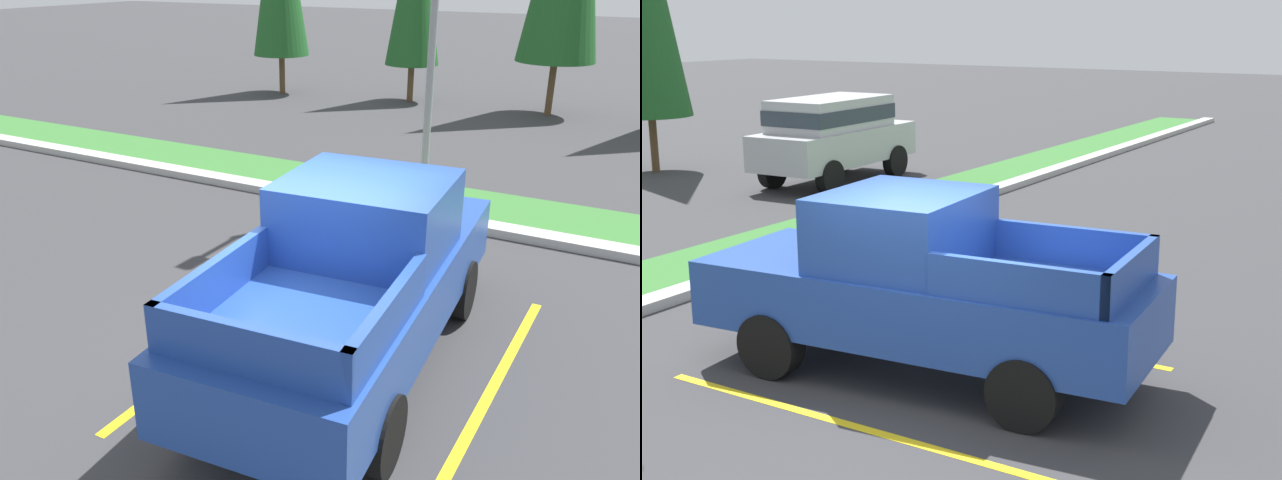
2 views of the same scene
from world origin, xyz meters
The scene contains 6 objects.
ground_plane centered at (0.00, 0.00, 0.00)m, with size 120.00×120.00×0.00m, color #38383A.
parking_line_near centered at (-0.98, 0.34, 0.00)m, with size 0.12×4.80×0.01m, color yellow.
parking_line_far centered at (2.12, 0.34, 0.00)m, with size 0.12×4.80×0.01m, color yellow.
curb_strip centered at (0.00, 5.00, 0.07)m, with size 56.00×0.40×0.15m, color #B2B2AD.
grass_median centered at (0.00, 6.10, 0.03)m, with size 56.00×1.80×0.06m, color #387533.
pickup_truck_main centered at (0.57, 0.39, 1.04)m, with size 2.34×5.37×2.10m.
Camera 1 is at (3.39, -5.52, 4.21)m, focal length 37.13 mm.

